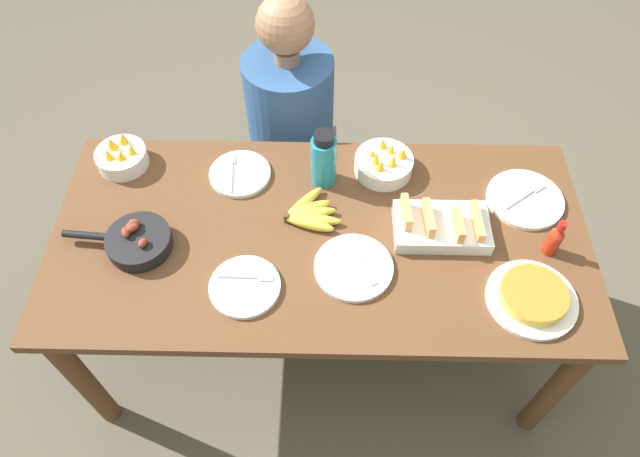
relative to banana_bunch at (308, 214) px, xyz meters
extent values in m
plane|color=#565142|center=(0.04, -0.06, -0.74)|extent=(14.00, 14.00, 0.00)
cube|color=brown|center=(0.04, -0.06, -0.04)|extent=(1.72, 0.82, 0.03)
cylinder|color=brown|center=(-0.76, -0.41, -0.40)|extent=(0.07, 0.07, 0.69)
cylinder|color=brown|center=(0.84, -0.41, -0.40)|extent=(0.07, 0.07, 0.69)
cylinder|color=brown|center=(-0.76, 0.28, -0.40)|extent=(0.07, 0.07, 0.69)
cylinder|color=brown|center=(0.84, 0.28, -0.40)|extent=(0.07, 0.07, 0.69)
ellipsoid|color=gold|center=(0.00, -0.04, 0.00)|extent=(0.17, 0.08, 0.04)
ellipsoid|color=gold|center=(0.01, -0.02, 0.00)|extent=(0.19, 0.05, 0.04)
ellipsoid|color=gold|center=(0.01, 0.00, 0.00)|extent=(0.18, 0.07, 0.04)
ellipsoid|color=gold|center=(0.00, 0.02, 0.00)|extent=(0.16, 0.11, 0.04)
ellipsoid|color=gold|center=(-0.02, 0.05, 0.00)|extent=(0.14, 0.16, 0.03)
cylinder|color=#4C3819|center=(-0.07, -0.02, 0.00)|extent=(0.02, 0.02, 0.04)
cube|color=silver|center=(0.42, -0.05, 0.01)|extent=(0.30, 0.18, 0.05)
cube|color=#F29E56|center=(0.31, -0.03, 0.06)|extent=(0.03, 0.12, 0.05)
cube|color=#F29E56|center=(0.38, -0.05, 0.05)|extent=(0.03, 0.13, 0.05)
cube|color=#F29E56|center=(0.47, -0.07, 0.05)|extent=(0.03, 0.11, 0.05)
cube|color=#F29E56|center=(0.53, -0.05, 0.05)|extent=(0.03, 0.14, 0.04)
cylinder|color=black|center=(-0.52, -0.12, -0.01)|extent=(0.20, 0.20, 0.01)
cylinder|color=black|center=(-0.52, -0.12, 0.01)|extent=(0.20, 0.20, 0.04)
cylinder|color=black|center=(-0.69, -0.11, 0.02)|extent=(0.14, 0.04, 0.02)
ellipsoid|color=brown|center=(-0.56, -0.12, 0.05)|extent=(0.04, 0.05, 0.03)
ellipsoid|color=brown|center=(-0.54, -0.08, 0.05)|extent=(0.04, 0.03, 0.03)
ellipsoid|color=brown|center=(-0.50, -0.15, 0.05)|extent=(0.04, 0.04, 0.03)
ellipsoid|color=brown|center=(-0.54, -0.10, 0.05)|extent=(0.05, 0.05, 0.03)
ellipsoid|color=brown|center=(-0.55, -0.09, 0.05)|extent=(0.05, 0.05, 0.03)
cylinder|color=white|center=(0.66, -0.29, -0.01)|extent=(0.27, 0.27, 0.02)
cylinder|color=gold|center=(0.66, -0.29, 0.01)|extent=(0.20, 0.20, 0.03)
cylinder|color=#AB7427|center=(0.66, -0.29, 0.03)|extent=(0.19, 0.19, 0.00)
cylinder|color=white|center=(0.72, 0.09, -0.01)|extent=(0.25, 0.25, 0.02)
cylinder|color=#B2B2B7|center=(0.70, 0.07, 0.00)|extent=(0.11, 0.08, 0.01)
cube|color=#B2B2B7|center=(0.77, 0.13, 0.00)|extent=(0.05, 0.05, 0.00)
cylinder|color=white|center=(-0.24, 0.18, -0.01)|extent=(0.21, 0.21, 0.02)
cylinder|color=#B2B2B7|center=(-0.26, 0.15, 0.00)|extent=(0.02, 0.13, 0.01)
cube|color=#B2B2B7|center=(-0.27, 0.24, 0.00)|extent=(0.03, 0.05, 0.00)
cylinder|color=white|center=(-0.18, -0.27, -0.01)|extent=(0.21, 0.21, 0.02)
cylinder|color=#B2B2B7|center=(-0.20, -0.24, 0.00)|extent=(0.12, 0.01, 0.01)
cube|color=#B2B2B7|center=(-0.12, -0.24, 0.00)|extent=(0.05, 0.02, 0.00)
cylinder|color=white|center=(0.14, -0.19, -0.01)|extent=(0.24, 0.24, 0.02)
cylinder|color=#B2B2B7|center=(0.16, -0.16, 0.00)|extent=(0.05, 0.11, 0.01)
cube|color=#B2B2B7|center=(0.19, -0.24, 0.00)|extent=(0.04, 0.05, 0.00)
cylinder|color=white|center=(0.25, 0.21, 0.01)|extent=(0.20, 0.20, 0.06)
cone|color=#F4A819|center=(0.31, 0.22, 0.06)|extent=(0.04, 0.04, 0.06)
cone|color=#F4A819|center=(0.28, 0.24, 0.06)|extent=(0.04, 0.04, 0.04)
cone|color=#F4A819|center=(0.25, 0.27, 0.06)|extent=(0.03, 0.03, 0.05)
cone|color=#F4A819|center=(0.21, 0.23, 0.05)|extent=(0.03, 0.03, 0.04)
cone|color=#F4A819|center=(0.22, 0.19, 0.06)|extent=(0.04, 0.04, 0.06)
cone|color=#F4A819|center=(0.24, 0.16, 0.06)|extent=(0.05, 0.04, 0.06)
cone|color=#F4A819|center=(0.28, 0.19, 0.06)|extent=(0.05, 0.05, 0.05)
cylinder|color=white|center=(-0.65, 0.22, 0.01)|extent=(0.17, 0.17, 0.06)
cone|color=#F4A819|center=(-0.61, 0.22, 0.06)|extent=(0.03, 0.04, 0.05)
cone|color=#F4A819|center=(-0.65, 0.27, 0.06)|extent=(0.05, 0.04, 0.06)
cone|color=#F4A819|center=(-0.68, 0.24, 0.06)|extent=(0.06, 0.06, 0.06)
cone|color=#F4A819|center=(-0.68, 0.20, 0.06)|extent=(0.05, 0.05, 0.05)
cone|color=#F4A819|center=(-0.64, 0.20, 0.06)|extent=(0.05, 0.05, 0.04)
cylinder|color=teal|center=(0.05, 0.17, 0.07)|extent=(0.09, 0.09, 0.18)
cylinder|color=black|center=(0.05, 0.17, 0.18)|extent=(0.07, 0.07, 0.03)
cylinder|color=#B72814|center=(0.75, -0.11, 0.03)|extent=(0.04, 0.04, 0.09)
cone|color=#B72814|center=(0.75, -0.11, 0.08)|extent=(0.04, 0.04, 0.03)
cylinder|color=red|center=(0.75, -0.11, 0.11)|extent=(0.02, 0.02, 0.03)
cube|color=black|center=(-0.09, 0.57, -0.54)|extent=(0.38, 0.38, 0.41)
cylinder|color=#2D5184|center=(-0.09, 0.57, -0.09)|extent=(0.34, 0.34, 0.49)
cylinder|color=#9E7051|center=(-0.09, 0.57, 0.19)|extent=(0.09, 0.09, 0.05)
sphere|color=#9E7051|center=(-0.09, 0.57, 0.31)|extent=(0.20, 0.20, 0.20)
camera|label=1|loc=(0.06, -1.13, 1.46)|focal=32.00mm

